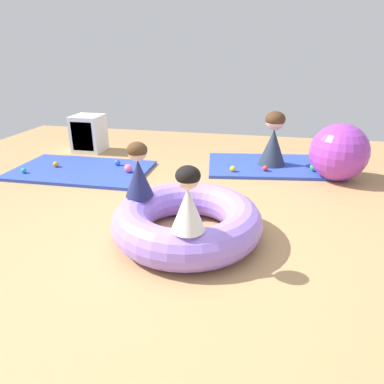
# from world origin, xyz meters

# --- Properties ---
(ground_plane) EXTENTS (8.00, 8.00, 0.00)m
(ground_plane) POSITION_xyz_m (0.00, 0.00, 0.00)
(ground_plane) COLOR tan
(gym_mat_near_right) EXTENTS (1.78, 1.09, 0.04)m
(gym_mat_near_right) POSITION_xyz_m (-1.72, 1.43, 0.02)
(gym_mat_near_right) COLOR #2D47B7
(gym_mat_near_right) RESTS_ON ground
(gym_mat_far_left) EXTENTS (1.83, 1.26, 0.04)m
(gym_mat_far_left) POSITION_xyz_m (0.74, 2.15, 0.02)
(gym_mat_far_left) COLOR #2D47B7
(gym_mat_far_left) RESTS_ON ground
(inflatable_cushion) EXTENTS (1.28, 1.28, 0.32)m
(inflatable_cushion) POSITION_xyz_m (0.03, 0.04, 0.16)
(inflatable_cushion) COLOR #9975EA
(inflatable_cushion) RESTS_ON ground
(child_in_navy) EXTENTS (0.33, 0.33, 0.48)m
(child_in_navy) POSITION_xyz_m (-0.41, 0.12, 0.55)
(child_in_navy) COLOR navy
(child_in_navy) RESTS_ON inflatable_cushion
(child_in_white) EXTENTS (0.35, 0.35, 0.48)m
(child_in_white) POSITION_xyz_m (0.14, -0.40, 0.55)
(child_in_white) COLOR white
(child_in_white) RESTS_ON inflatable_cushion
(adult_seated) EXTENTS (0.50, 0.50, 0.72)m
(adult_seated) POSITION_xyz_m (0.74, 2.15, 0.39)
(adult_seated) COLOR #232D3D
(adult_seated) RESTS_ON gym_mat_far_left
(play_ball_teal) EXTENTS (0.06, 0.06, 0.06)m
(play_ball_teal) POSITION_xyz_m (-2.35, 1.12, 0.07)
(play_ball_teal) COLOR teal
(play_ball_teal) RESTS_ON gym_mat_near_right
(play_ball_yellow) EXTENTS (0.08, 0.08, 0.08)m
(play_ball_yellow) POSITION_xyz_m (0.25, 1.74, 0.08)
(play_ball_yellow) COLOR yellow
(play_ball_yellow) RESTS_ON gym_mat_far_left
(play_ball_orange) EXTENTS (0.07, 0.07, 0.07)m
(play_ball_orange) POSITION_xyz_m (-2.09, 1.43, 0.08)
(play_ball_orange) COLOR orange
(play_ball_orange) RESTS_ON gym_mat_near_right
(play_ball_blue) EXTENTS (0.08, 0.08, 0.08)m
(play_ball_blue) POSITION_xyz_m (-1.31, 1.67, 0.08)
(play_ball_blue) COLOR blue
(play_ball_blue) RESTS_ON gym_mat_near_right
(play_ball_pink) EXTENTS (0.11, 0.11, 0.11)m
(play_ball_pink) POSITION_xyz_m (-1.06, 1.43, 0.09)
(play_ball_pink) COLOR pink
(play_ball_pink) RESTS_ON gym_mat_near_right
(play_ball_red) EXTENTS (0.07, 0.07, 0.07)m
(play_ball_red) POSITION_xyz_m (0.66, 1.85, 0.08)
(play_ball_red) COLOR red
(play_ball_red) RESTS_ON gym_mat_far_left
(play_ball_green) EXTENTS (0.11, 0.11, 0.11)m
(play_ball_green) POSITION_xyz_m (1.28, 1.97, 0.09)
(play_ball_green) COLOR green
(play_ball_green) RESTS_ON gym_mat_far_left
(exercise_ball_large) EXTENTS (0.70, 0.70, 0.70)m
(exercise_ball_large) POSITION_xyz_m (1.52, 1.82, 0.35)
(exercise_ball_large) COLOR purple
(exercise_ball_large) RESTS_ON ground
(storage_cube) EXTENTS (0.44, 0.44, 0.56)m
(storage_cube) POSITION_xyz_m (-2.08, 2.37, 0.28)
(storage_cube) COLOR white
(storage_cube) RESTS_ON ground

